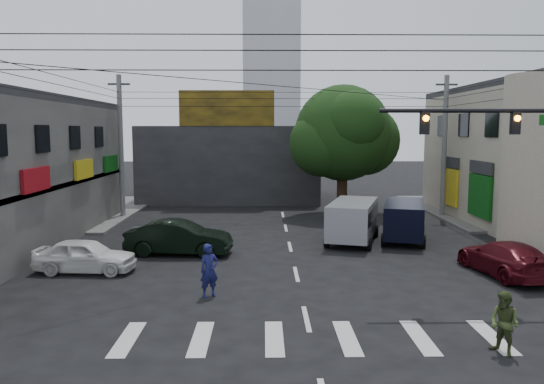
{
  "coord_description": "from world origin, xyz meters",
  "views": [
    {
      "loc": [
        -1.28,
        -18.42,
        5.65
      ],
      "look_at": [
        -0.93,
        4.0,
        3.05
      ],
      "focal_mm": 35.0,
      "sensor_mm": 36.0,
      "label": 1
    }
  ],
  "objects_px": {
    "street_tree": "(343,133)",
    "maroon_sedan": "(505,258)",
    "pedestrian_olive": "(504,323)",
    "white_compact": "(85,256)",
    "traffic_officer": "(209,270)",
    "traffic_gantry": "(538,156)",
    "dark_sedan": "(179,238)",
    "navy_van": "(404,221)",
    "utility_pole_far_right": "(444,147)",
    "silver_minivan": "(353,222)",
    "utility_pole_far_left": "(121,147)"
  },
  "relations": [
    {
      "from": "street_tree",
      "to": "maroon_sedan",
      "type": "distance_m",
      "value": 16.52
    },
    {
      "from": "maroon_sedan",
      "to": "pedestrian_olive",
      "type": "distance_m",
      "value": 8.1
    },
    {
      "from": "white_compact",
      "to": "traffic_officer",
      "type": "distance_m",
      "value": 6.2
    },
    {
      "from": "traffic_gantry",
      "to": "dark_sedan",
      "type": "height_order",
      "value": "traffic_gantry"
    },
    {
      "from": "street_tree",
      "to": "navy_van",
      "type": "relative_size",
      "value": 1.65
    },
    {
      "from": "pedestrian_olive",
      "to": "dark_sedan",
      "type": "bearing_deg",
      "value": -167.91
    },
    {
      "from": "dark_sedan",
      "to": "white_compact",
      "type": "distance_m",
      "value": 4.45
    },
    {
      "from": "utility_pole_far_right",
      "to": "maroon_sedan",
      "type": "height_order",
      "value": "utility_pole_far_right"
    },
    {
      "from": "utility_pole_far_right",
      "to": "white_compact",
      "type": "relative_size",
      "value": 2.24
    },
    {
      "from": "dark_sedan",
      "to": "street_tree",
      "type": "bearing_deg",
      "value": -33.08
    },
    {
      "from": "white_compact",
      "to": "silver_minivan",
      "type": "bearing_deg",
      "value": -60.05
    },
    {
      "from": "street_tree",
      "to": "pedestrian_olive",
      "type": "height_order",
      "value": "street_tree"
    },
    {
      "from": "pedestrian_olive",
      "to": "street_tree",
      "type": "bearing_deg",
      "value": 152.15
    },
    {
      "from": "street_tree",
      "to": "traffic_gantry",
      "type": "xyz_separation_m",
      "value": [
        3.82,
        -18.0,
        -0.64
      ]
    },
    {
      "from": "maroon_sedan",
      "to": "silver_minivan",
      "type": "height_order",
      "value": "silver_minivan"
    },
    {
      "from": "dark_sedan",
      "to": "utility_pole_far_right",
      "type": "bearing_deg",
      "value": -50.7
    },
    {
      "from": "utility_pole_far_left",
      "to": "navy_van",
      "type": "distance_m",
      "value": 18.48
    },
    {
      "from": "dark_sedan",
      "to": "navy_van",
      "type": "bearing_deg",
      "value": -69.62
    },
    {
      "from": "traffic_officer",
      "to": "dark_sedan",
      "type": "bearing_deg",
      "value": 78.74
    },
    {
      "from": "utility_pole_far_right",
      "to": "traffic_officer",
      "type": "height_order",
      "value": "utility_pole_far_right"
    },
    {
      "from": "street_tree",
      "to": "silver_minivan",
      "type": "height_order",
      "value": "street_tree"
    },
    {
      "from": "navy_van",
      "to": "dark_sedan",
      "type": "bearing_deg",
      "value": 120.85
    },
    {
      "from": "traffic_officer",
      "to": "maroon_sedan",
      "type": "bearing_deg",
      "value": -16.58
    },
    {
      "from": "traffic_gantry",
      "to": "utility_pole_far_left",
      "type": "distance_m",
      "value": 25.0
    },
    {
      "from": "silver_minivan",
      "to": "navy_van",
      "type": "xyz_separation_m",
      "value": [
        2.74,
        0.41,
        -0.05
      ]
    },
    {
      "from": "traffic_gantry",
      "to": "utility_pole_far_right",
      "type": "xyz_separation_m",
      "value": [
        2.68,
        17.0,
        -0.23
      ]
    },
    {
      "from": "navy_van",
      "to": "traffic_officer",
      "type": "relative_size",
      "value": 2.88
    },
    {
      "from": "utility_pole_far_right",
      "to": "traffic_gantry",
      "type": "bearing_deg",
      "value": -98.94
    },
    {
      "from": "utility_pole_far_left",
      "to": "pedestrian_olive",
      "type": "relative_size",
      "value": 5.65
    },
    {
      "from": "traffic_gantry",
      "to": "pedestrian_olive",
      "type": "relative_size",
      "value": 4.42
    },
    {
      "from": "utility_pole_far_left",
      "to": "maroon_sedan",
      "type": "height_order",
      "value": "utility_pole_far_left"
    },
    {
      "from": "maroon_sedan",
      "to": "traffic_officer",
      "type": "xyz_separation_m",
      "value": [
        -11.31,
        -2.53,
        0.23
      ]
    },
    {
      "from": "utility_pole_far_right",
      "to": "navy_van",
      "type": "xyz_separation_m",
      "value": [
        -4.53,
        -7.56,
        -3.61
      ]
    },
    {
      "from": "traffic_officer",
      "to": "utility_pole_far_right",
      "type": "bearing_deg",
      "value": 21.71
    },
    {
      "from": "white_compact",
      "to": "dark_sedan",
      "type": "bearing_deg",
      "value": -43.13
    },
    {
      "from": "traffic_gantry",
      "to": "navy_van",
      "type": "xyz_separation_m",
      "value": [
        -1.85,
        9.45,
        -3.84
      ]
    },
    {
      "from": "white_compact",
      "to": "utility_pole_far_left",
      "type": "bearing_deg",
      "value": 13.01
    },
    {
      "from": "white_compact",
      "to": "maroon_sedan",
      "type": "bearing_deg",
      "value": -88.03
    },
    {
      "from": "utility_pole_far_left",
      "to": "navy_van",
      "type": "xyz_separation_m",
      "value": [
        16.47,
        -7.56,
        -3.61
      ]
    },
    {
      "from": "white_compact",
      "to": "pedestrian_olive",
      "type": "height_order",
      "value": "pedestrian_olive"
    },
    {
      "from": "traffic_gantry",
      "to": "silver_minivan",
      "type": "bearing_deg",
      "value": 116.92
    },
    {
      "from": "traffic_gantry",
      "to": "traffic_officer",
      "type": "relative_size",
      "value": 3.93
    },
    {
      "from": "traffic_gantry",
      "to": "utility_pole_far_left",
      "type": "height_order",
      "value": "utility_pole_far_left"
    },
    {
      "from": "utility_pole_far_right",
      "to": "street_tree",
      "type": "bearing_deg",
      "value": 171.25
    },
    {
      "from": "pedestrian_olive",
      "to": "traffic_officer",
      "type": "bearing_deg",
      "value": -151.24
    },
    {
      "from": "dark_sedan",
      "to": "navy_van",
      "type": "relative_size",
      "value": 0.93
    },
    {
      "from": "pedestrian_olive",
      "to": "white_compact",
      "type": "bearing_deg",
      "value": -151.22
    },
    {
      "from": "utility_pole_far_left",
      "to": "maroon_sedan",
      "type": "distance_m",
      "value": 23.81
    },
    {
      "from": "dark_sedan",
      "to": "white_compact",
      "type": "relative_size",
      "value": 1.19
    },
    {
      "from": "traffic_officer",
      "to": "white_compact",
      "type": "bearing_deg",
      "value": 119.5
    }
  ]
}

